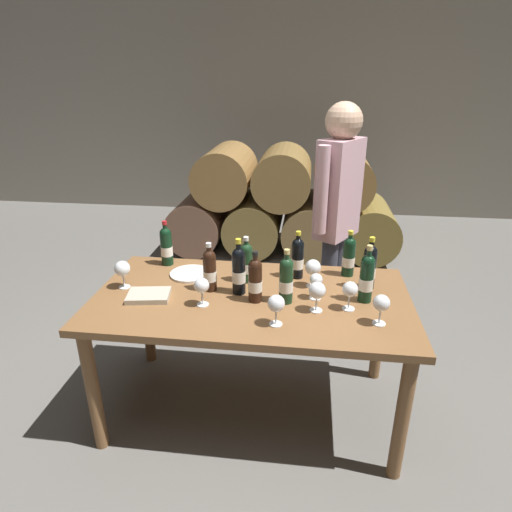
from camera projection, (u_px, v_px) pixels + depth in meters
The scene contains 25 objects.
ground_plane at pixel (252, 406), 2.63m from camera, with size 14.00×14.00×0.00m, color #66635E.
cellar_back_wall at pixel (292, 110), 5.93m from camera, with size 10.00×0.24×2.80m, color gray.
barrel_stack at pixel (283, 204), 4.80m from camera, with size 2.49×0.90×1.15m.
dining_table at pixel (252, 311), 2.37m from camera, with size 1.70×0.90×0.76m.
wine_bottle_0 at pixel (239, 270), 2.32m from camera, with size 0.07×0.07×0.31m.
wine_bottle_1 at pixel (286, 280), 2.23m from camera, with size 0.07×0.07×0.30m.
wine_bottle_2 at pixel (166, 246), 2.68m from camera, with size 0.07×0.07×0.28m.
wine_bottle_3 at pixel (349, 256), 2.53m from camera, with size 0.07×0.07×0.28m.
wine_bottle_4 at pixel (255, 280), 2.24m from camera, with size 0.07×0.07×0.28m.
wine_bottle_5 at pixel (210, 270), 2.36m from camera, with size 0.07×0.07×0.28m.
wine_bottle_6 at pixel (367, 278), 2.24m from camera, with size 0.07×0.07×0.31m.
wine_bottle_7 at pixel (246, 262), 2.46m from camera, with size 0.07×0.07×0.27m.
wine_bottle_8 at pixel (369, 266), 2.38m from camera, with size 0.07×0.07×0.30m.
wine_bottle_9 at pixel (297, 258), 2.51m from camera, with size 0.07×0.07×0.29m.
wine_glass_0 at pixel (202, 286), 2.20m from camera, with size 0.08×0.08×0.15m.
wine_glass_1 at pixel (316, 281), 2.27m from camera, with size 0.07×0.07×0.14m.
wine_glass_2 at pixel (350, 290), 2.16m from camera, with size 0.08×0.08×0.15m.
wine_glass_3 at pixel (317, 291), 2.15m from camera, with size 0.09×0.09×0.16m.
wine_glass_4 at pixel (122, 269), 2.39m from camera, with size 0.09×0.09×0.16m.
wine_glass_5 at pixel (313, 268), 2.40m from camera, with size 0.09×0.09×0.16m.
wine_glass_6 at pixel (381, 304), 2.03m from camera, with size 0.08×0.08×0.15m.
wine_glass_7 at pixel (276, 304), 2.03m from camera, with size 0.08×0.08×0.16m.
tasting_notebook at pixel (149, 295), 2.31m from camera, with size 0.22×0.16×0.03m, color #B2A893.
serving_plate at pixel (190, 274), 2.58m from camera, with size 0.24×0.24×0.01m, color white.
sommelier_presenting at pixel (337, 209), 2.86m from camera, with size 0.32×0.43×1.72m.
Camera 1 is at (0.28, -2.05, 1.87)m, focal length 30.43 mm.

